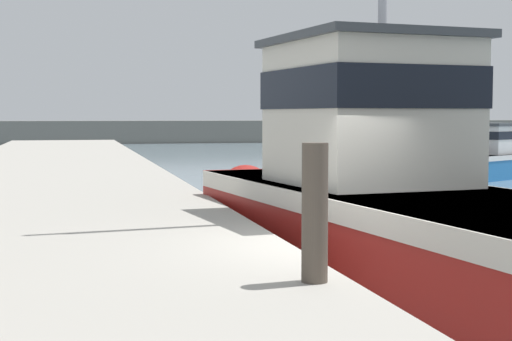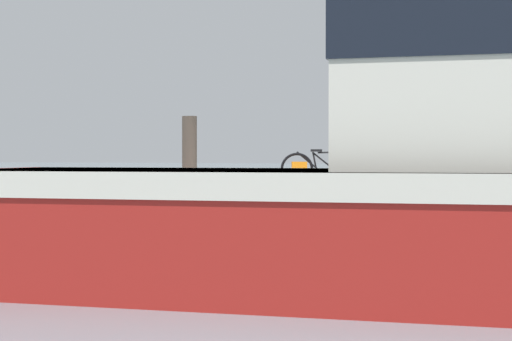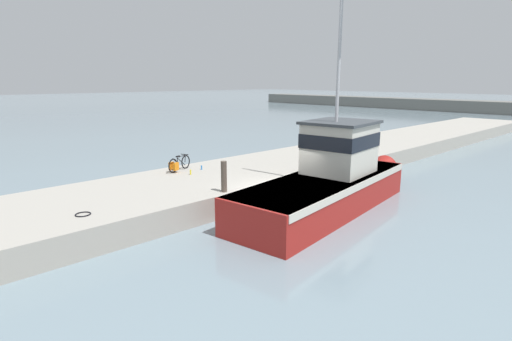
{
  "view_description": "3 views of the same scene",
  "coord_description": "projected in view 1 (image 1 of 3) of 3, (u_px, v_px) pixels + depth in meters",
  "views": [
    {
      "loc": [
        -3.31,
        -8.63,
        2.5
      ],
      "look_at": [
        -1.21,
        0.33,
        1.85
      ],
      "focal_mm": 55.0,
      "sensor_mm": 36.0,
      "label": 1
    },
    {
      "loc": [
        10.2,
        3.8,
        1.6
      ],
      "look_at": [
        0.23,
        -0.17,
        1.41
      ],
      "focal_mm": 55.0,
      "sensor_mm": 36.0,
      "label": 2
    },
    {
      "loc": [
        11.05,
        -11.72,
        5.44
      ],
      "look_at": [
        -2.29,
        0.95,
        1.24
      ],
      "focal_mm": 28.0,
      "sensor_mm": 36.0,
      "label": 3
    }
  ],
  "objects": [
    {
      "name": "ground_plane",
      "position": [
        361.0,
        326.0,
        9.31
      ],
      "size": [
        320.0,
        320.0,
        0.0
      ],
      "primitive_type": "plane",
      "color": "gray"
    },
    {
      "name": "boat_blue_far",
      "position": [
        488.0,
        160.0,
        30.62
      ],
      "size": [
        7.65,
        5.16,
        2.19
      ],
      "rotation": [
        0.0,
        0.0,
        -1.05
      ],
      "color": "#236BB2",
      "rests_on": "ground_plane"
    },
    {
      "name": "fishing_boat_main",
      "position": [
        389.0,
        197.0,
        11.51
      ],
      "size": [
        4.36,
        11.93,
        10.87
      ],
      "rotation": [
        0.0,
        0.0,
        0.13
      ],
      "color": "maroon",
      "rests_on": "ground_plane"
    },
    {
      "name": "mooring_post",
      "position": [
        315.0,
        213.0,
        7.09
      ],
      "size": [
        0.24,
        0.24,
        1.27
      ],
      "primitive_type": "cylinder",
      "color": "#51473D",
      "rests_on": "dock_pier"
    },
    {
      "name": "dock_pier",
      "position": [
        27.0,
        303.0,
        8.4
      ],
      "size": [
        5.99,
        80.0,
        0.98
      ],
      "primitive_type": "cube",
      "color": "#A39E93",
      "rests_on": "ground_plane"
    },
    {
      "name": "far_shoreline",
      "position": [
        420.0,
        130.0,
        76.83
      ],
      "size": [
        180.0,
        5.0,
        1.99
      ],
      "primitive_type": "cube",
      "color": "slate",
      "rests_on": "ground_plane"
    }
  ]
}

